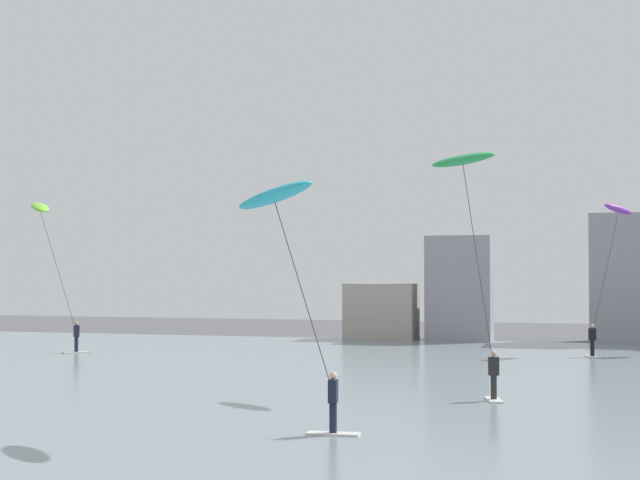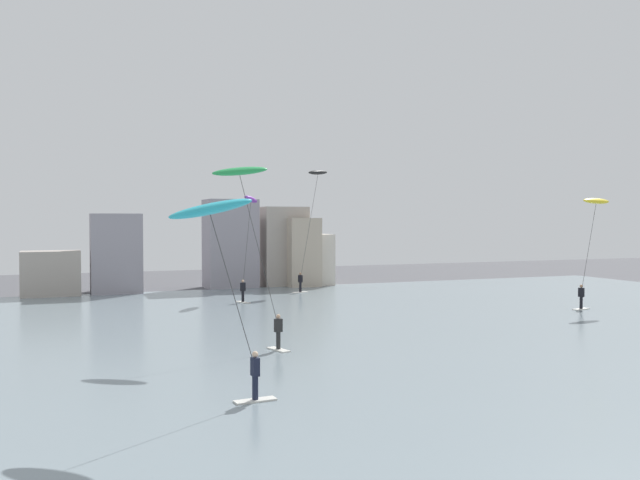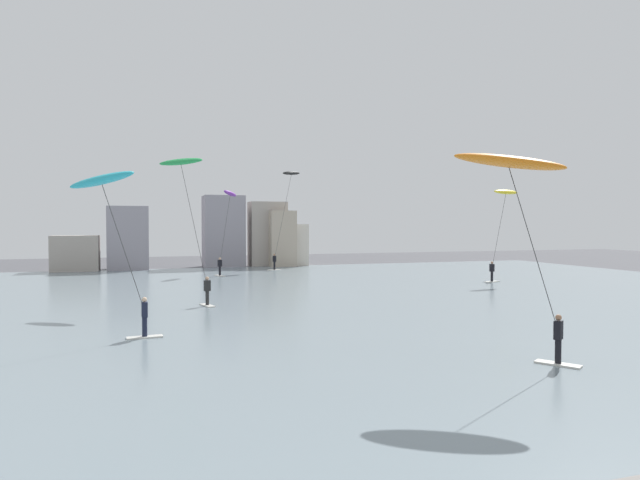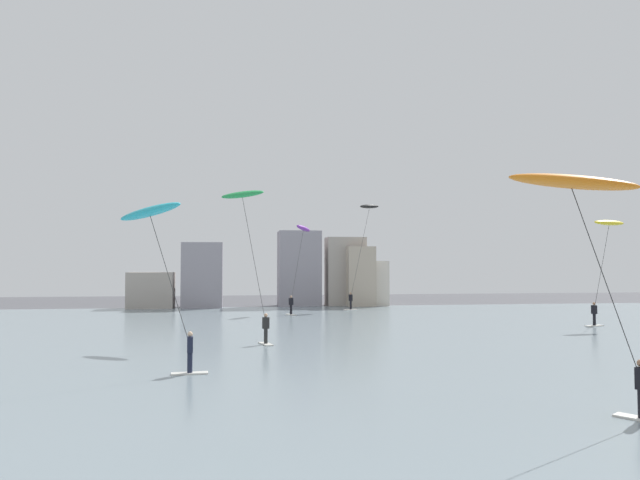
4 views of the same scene
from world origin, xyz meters
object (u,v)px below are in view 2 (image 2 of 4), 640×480
object	(u,v)px
kitesurfer_purple	(250,213)
kitesurfer_black	(316,187)
kitesurfer_cyan	(216,231)
kitesurfer_yellow	(594,215)
kitesurfer_green	(244,192)

from	to	relation	value
kitesurfer_purple	kitesurfer_black	distance (m)	8.33
kitesurfer_purple	kitesurfer_black	size ratio (longest dim) A/B	0.77
kitesurfer_cyan	kitesurfer_yellow	distance (m)	32.38
kitesurfer_cyan	kitesurfer_purple	world-z (taller)	kitesurfer_purple
kitesurfer_purple	kitesurfer_green	bearing A→B (deg)	-106.16
kitesurfer_green	kitesurfer_black	bearing A→B (deg)	61.38
kitesurfer_cyan	kitesurfer_black	bearing A→B (deg)	63.97
kitesurfer_green	kitesurfer_yellow	size ratio (longest dim) A/B	1.15
kitesurfer_green	kitesurfer_black	xyz separation A→B (m)	(12.16, 22.29, 1.46)
kitesurfer_green	kitesurfer_yellow	bearing A→B (deg)	10.07
kitesurfer_yellow	kitesurfer_black	bearing A→B (deg)	126.60
kitesurfer_green	kitesurfer_black	distance (m)	25.43
kitesurfer_green	kitesurfer_black	size ratio (longest dim) A/B	0.84
kitesurfer_cyan	kitesurfer_yellow	size ratio (longest dim) A/B	0.90
kitesurfer_cyan	kitesurfer_yellow	xyz separation A→B (m)	(28.96, 14.47, 0.68)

